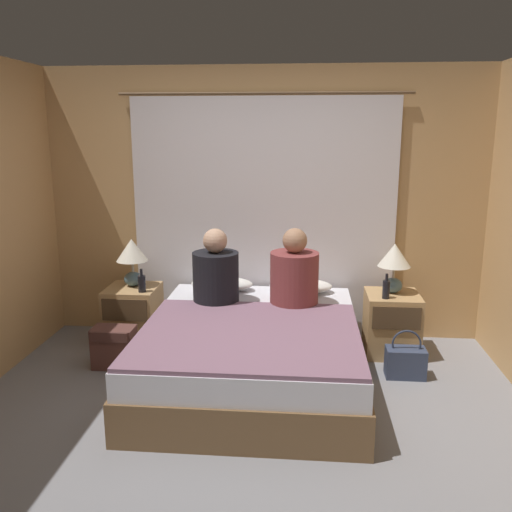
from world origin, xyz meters
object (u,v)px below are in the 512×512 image
Objects in this scene: pillow_right at (301,286)px; lamp_left at (132,255)px; bed at (253,353)px; beer_bottle_on_left_stand at (142,283)px; nightstand_left at (133,316)px; person_left_in_bed at (216,274)px; nightstand_right at (392,323)px; handbag_on_floor at (405,361)px; pillow_left at (222,284)px; beer_bottle_on_right_stand at (386,289)px; lamp_right at (394,261)px; backpack_on_floor at (114,345)px; person_right_in_bed at (294,275)px.

lamp_left is at bearing -177.18° from pillow_right.
bed is 9.62× the size of beer_bottle_on_left_stand.
person_left_in_bed is at bearing -16.81° from nightstand_left.
pillow_right reaches higher than nightstand_right.
handbag_on_floor is (2.37, -0.48, -0.14)m from nightstand_left.
beer_bottle_on_left_stand is (-0.68, 0.12, -0.13)m from person_left_in_bed.
pillow_left is (0.80, 0.08, -0.27)m from lamp_left.
beer_bottle_on_right_stand is 0.62m from handbag_on_floor.
nightstand_right is at bearing 9.18° from person_left_in_bed.
lamp_right is 0.68× the size of person_left_in_bed.
nightstand_left is at bearing 176.78° from beer_bottle_on_right_stand.
person_left_in_bed reaches higher than pillow_left.
beer_bottle_on_right_stand is (-0.08, -0.18, -0.20)m from lamp_right.
beer_bottle_on_right_stand is at bearing 9.61° from backpack_on_floor.
lamp_left is 1.50m from person_right_in_bed.
lamp_right is at bearing 11.07° from person_left_in_bed.
handbag_on_floor is at bearing -21.18° from pillow_left.
handbag_on_floor is (0.04, -0.48, -0.14)m from nightstand_right.
nightstand_left is 2.33m from nightstand_right.
nightstand_left is 0.86m from pillow_left.
pillow_left is at bearing 20.69° from beer_bottle_on_left_stand.
pillow_left is 0.42m from person_left_in_bed.
nightstand_left is at bearing 180.00° from nightstand_right.
bed is 1.28m from beer_bottle_on_right_stand.
person_right_in_bed is (0.67, -0.37, 0.20)m from pillow_left.
nightstand_left is 0.96× the size of pillow_left.
lamp_right reaches higher than nightstand_right.
lamp_left is 1.10× the size of handbag_on_floor.
person_right_in_bed reaches higher than nightstand_left.
handbag_on_floor is (0.04, -0.53, -0.70)m from lamp_right.
lamp_left is at bearing 180.00° from lamp_right.
pillow_right is (1.52, 0.13, 0.29)m from nightstand_left.
backpack_on_floor is (-0.14, -0.38, -0.43)m from beer_bottle_on_left_stand.
nightstand_left reaches higher than backpack_on_floor.
nightstand_right is at bearing 0.00° from nightstand_left.
pillow_left is 1.64× the size of backpack_on_floor.
nightstand_right is at bearing 56.54° from beer_bottle_on_right_stand.
lamp_right is (2.33, 0.00, 0.00)m from lamp_left.
nightstand_right is at bearing 12.26° from backpack_on_floor.
nightstand_right is at bearing -4.76° from pillow_left.
lamp_right is at bearing 90.00° from nightstand_right.
person_right_in_bed reaches higher than lamp_right.
person_left_in_bed reaches higher than lamp_right.
person_right_in_bed is (0.31, 0.44, 0.51)m from bed.
person_right_in_bed is 1.12m from handbag_on_floor.
pillow_right is (0.36, 0.82, 0.31)m from bed.
handbag_on_floor is at bearing -70.16° from beer_bottle_on_right_stand.
beer_bottle_on_left_stand is at bearing 171.01° from handbag_on_floor.
backpack_on_floor is at bearing -170.39° from beer_bottle_on_right_stand.
lamp_right is 0.91m from person_right_in_bed.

